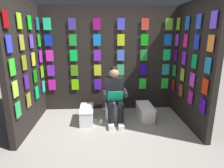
% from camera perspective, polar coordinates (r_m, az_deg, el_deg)
% --- Properties ---
extents(ground_plane, '(30.00, 30.00, 0.00)m').
position_cam_1_polar(ground_plane, '(3.35, 0.27, -18.62)').
color(ground_plane, '#9E998E').
extents(display_wall_back, '(3.24, 0.14, 2.46)m').
position_cam_1_polar(display_wall_back, '(4.61, -0.91, 7.27)').
color(display_wall_back, black).
rests_on(display_wall_back, ground).
extents(display_wall_left, '(0.14, 1.73, 2.46)m').
position_cam_1_polar(display_wall_left, '(4.10, 22.90, 5.13)').
color(display_wall_left, black).
rests_on(display_wall_left, ground).
extents(display_wall_right, '(0.14, 1.73, 2.46)m').
position_cam_1_polar(display_wall_right, '(3.98, -24.50, 4.69)').
color(display_wall_right, black).
rests_on(display_wall_right, ground).
extents(toilet, '(0.41, 0.56, 0.77)m').
position_cam_1_polar(toilet, '(4.31, 0.40, -5.71)').
color(toilet, white).
rests_on(toilet, ground).
extents(person_reading, '(0.54, 0.69, 1.19)m').
position_cam_1_polar(person_reading, '(4.01, 0.71, -3.19)').
color(person_reading, black).
rests_on(person_reading, ground).
extents(comic_longbox_near, '(0.29, 0.62, 0.33)m').
position_cam_1_polar(comic_longbox_near, '(4.16, -7.58, -9.08)').
color(comic_longbox_near, silver).
rests_on(comic_longbox_near, ground).
extents(comic_longbox_far, '(0.33, 0.63, 0.33)m').
position_cam_1_polar(comic_longbox_far, '(4.30, 9.88, -8.30)').
color(comic_longbox_far, white).
rests_on(comic_longbox_far, ground).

